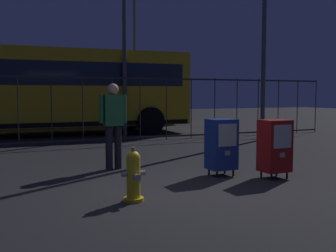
# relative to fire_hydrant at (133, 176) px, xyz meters

# --- Properties ---
(ground_plane) EXTENTS (60.00, 60.00, 0.00)m
(ground_plane) POSITION_rel_fire_hydrant_xyz_m (0.84, 0.17, -0.35)
(ground_plane) COLOR #262628
(fire_hydrant) EXTENTS (0.33, 0.31, 0.75)m
(fire_hydrant) POSITION_rel_fire_hydrant_xyz_m (0.00, 0.00, 0.00)
(fire_hydrant) COLOR yellow
(fire_hydrant) RESTS_ON ground_plane
(newspaper_box_primary) EXTENTS (0.48, 0.42, 1.02)m
(newspaper_box_primary) POSITION_rel_fire_hydrant_xyz_m (2.76, 0.45, 0.22)
(newspaper_box_primary) COLOR black
(newspaper_box_primary) RESTS_ON ground_plane
(newspaper_box_secondary) EXTENTS (0.48, 0.42, 1.02)m
(newspaper_box_secondary) POSITION_rel_fire_hydrant_xyz_m (2.03, 1.02, 0.22)
(newspaper_box_secondary) COLOR black
(newspaper_box_secondary) RESTS_ON ground_plane
(pedestrian) EXTENTS (0.55, 0.22, 1.67)m
(pedestrian) POSITION_rel_fire_hydrant_xyz_m (0.45, 2.44, 0.60)
(pedestrian) COLOR black
(pedestrian) RESTS_ON ground_plane
(fence_barrier) EXTENTS (18.03, 0.04, 2.00)m
(fence_barrier) POSITION_rel_fire_hydrant_xyz_m (0.84, 6.81, 0.67)
(fence_barrier) COLOR #2D2D33
(fence_barrier) RESTS_ON ground_plane
(bus_near) EXTENTS (10.58, 3.08, 3.00)m
(bus_near) POSITION_rel_fire_hydrant_xyz_m (0.00, 9.81, 1.36)
(bus_near) COLOR gold
(bus_near) RESTS_ON ground_plane
(bus_far) EXTENTS (10.58, 3.07, 3.00)m
(bus_far) POSITION_rel_fire_hydrant_xyz_m (1.63, 13.76, 1.36)
(bus_far) COLOR gold
(bus_far) RESTS_ON ground_plane
(street_light_far_right) EXTENTS (0.32, 0.32, 8.32)m
(street_light_far_right) POSITION_rel_fire_hydrant_xyz_m (5.81, 16.15, 4.39)
(street_light_far_right) COLOR #4C4F54
(street_light_far_right) RESTS_ON ground_plane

